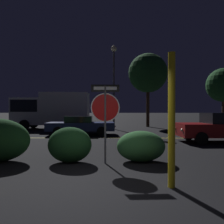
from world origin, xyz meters
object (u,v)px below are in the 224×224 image
object	(u,v)px
passing_car_2	(81,125)
street_lamp	(114,72)
hedge_bush_2	(70,145)
stop_sign	(105,108)
passing_car_3	(220,128)
yellow_pole_right	(172,120)
hedge_bush_3	(141,146)
delivery_truck	(51,109)
tree_1	(148,73)
tree_2	(223,85)

from	to	relation	value
passing_car_2	street_lamp	world-z (taller)	street_lamp
hedge_bush_2	stop_sign	bearing A→B (deg)	-5.13
passing_car_3	yellow_pole_right	bearing A→B (deg)	145.50
hedge_bush_2	hedge_bush_3	xyz separation A→B (m)	(2.22, 0.14, -0.07)
hedge_bush_2	street_lamp	size ratio (longest dim) A/B	0.19
stop_sign	passing_car_2	bearing A→B (deg)	101.54
passing_car_2	stop_sign	bearing A→B (deg)	10.65
hedge_bush_2	delivery_truck	distance (m)	12.82
yellow_pole_right	street_lamp	world-z (taller)	street_lamp
passing_car_3	hedge_bush_2	bearing A→B (deg)	121.20
street_lamp	tree_1	bearing A→B (deg)	39.73
passing_car_3	delivery_truck	size ratio (longest dim) A/B	0.67
hedge_bush_2	passing_car_3	world-z (taller)	passing_car_3
yellow_pole_right	hedge_bush_2	xyz separation A→B (m)	(-2.57, 2.15, -0.87)
delivery_truck	tree_1	xyz separation A→B (m)	(8.81, 2.54, 3.54)
stop_sign	yellow_pole_right	size ratio (longest dim) A/B	0.85
delivery_truck	street_lamp	xyz separation A→B (m)	(5.48, -0.23, 3.22)
hedge_bush_3	delivery_truck	bearing A→B (deg)	117.81
stop_sign	tree_1	bearing A→B (deg)	73.85
tree_2	street_lamp	bearing A→B (deg)	-155.12
hedge_bush_2	yellow_pole_right	bearing A→B (deg)	-39.94
hedge_bush_3	passing_car_3	distance (m)	6.26
stop_sign	passing_car_2	xyz separation A→B (m)	(-1.92, 7.75, -1.05)
passing_car_3	tree_1	xyz separation A→B (m)	(-2.05, 10.21, 4.50)
street_lamp	hedge_bush_3	bearing A→B (deg)	-85.95
hedge_bush_2	tree_2	distance (m)	22.46
passing_car_2	tree_2	xyz separation A→B (m)	(14.36, 9.85, 3.76)
stop_sign	passing_car_2	size ratio (longest dim) A/B	0.53
hedge_bush_3	tree_1	size ratio (longest dim) A/B	0.21
passing_car_3	tree_1	distance (m)	11.34
passing_car_2	tree_1	xyz separation A→B (m)	(5.53, 6.98, 4.59)
delivery_truck	tree_2	bearing A→B (deg)	-74.29
street_lamp	tree_1	world-z (taller)	tree_1
stop_sign	hedge_bush_3	distance (m)	1.66
delivery_truck	tree_1	distance (m)	9.83
tree_2	delivery_truck	bearing A→B (deg)	-162.95
passing_car_2	delivery_truck	world-z (taller)	delivery_truck
passing_car_2	street_lamp	bearing A→B (deg)	149.17
stop_sign	delivery_truck	distance (m)	13.25
tree_1	passing_car_3	bearing A→B (deg)	-78.62
delivery_truck	street_lamp	world-z (taller)	street_lamp
hedge_bush_3	delivery_truck	distance (m)	13.57
yellow_pole_right	delivery_truck	xyz separation A→B (m)	(-6.66, 14.25, 0.28)
stop_sign	street_lamp	size ratio (longest dim) A/B	0.34
delivery_truck	hedge_bush_3	bearing A→B (deg)	-153.52
hedge_bush_2	street_lamp	bearing A→B (deg)	83.33
yellow_pole_right	hedge_bush_2	bearing A→B (deg)	140.06
yellow_pole_right	delivery_truck	world-z (taller)	delivery_truck
yellow_pole_right	street_lamp	size ratio (longest dim) A/B	0.40
hedge_bush_2	tree_2	size ratio (longest dim) A/B	0.22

